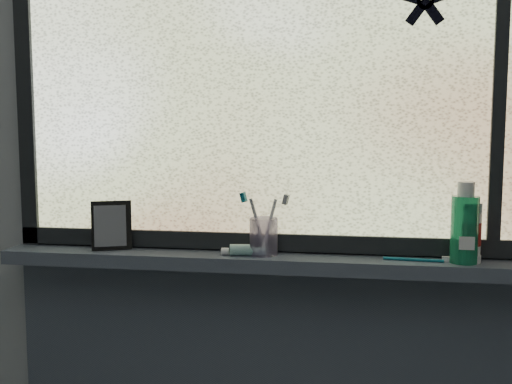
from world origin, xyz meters
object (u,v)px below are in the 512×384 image
object	(u,v)px
vanity_mirror	(112,225)
toothbrush_cup	(264,236)
mouthwash_bottle	(465,223)
cream_tube	(472,231)

from	to	relation	value
vanity_mirror	toothbrush_cup	size ratio (longest dim) A/B	1.38
toothbrush_cup	vanity_mirror	bearing A→B (deg)	179.89
vanity_mirror	mouthwash_bottle	bearing A→B (deg)	-24.03
mouthwash_bottle	cream_tube	bearing A→B (deg)	22.03
vanity_mirror	cream_tube	distance (m)	1.03
mouthwash_bottle	vanity_mirror	bearing A→B (deg)	179.00
vanity_mirror	toothbrush_cup	world-z (taller)	vanity_mirror
toothbrush_cup	mouthwash_bottle	bearing A→B (deg)	-1.74
vanity_mirror	cream_tube	bearing A→B (deg)	-23.51
toothbrush_cup	cream_tube	size ratio (longest dim) A/B	0.93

